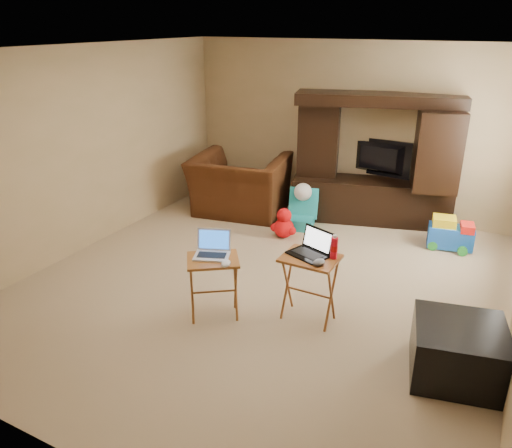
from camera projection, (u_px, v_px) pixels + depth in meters
The scene contains 19 objects.
floor at pixel (264, 284), 5.62m from camera, with size 5.50×5.50×0.00m, color tan.
ceiling at pixel (266, 49), 4.66m from camera, with size 5.50×5.50×0.00m, color silver.
wall_back at pixel (348, 129), 7.39m from camera, with size 5.00×5.00×0.00m, color tan.
wall_front at pixel (52, 301), 2.89m from camera, with size 5.00×5.00×0.00m, color tan.
wall_left at pixel (86, 150), 6.21m from camera, with size 5.50×5.50×0.00m, color tan.
entertainment_center at pixel (374, 160), 7.05m from camera, with size 2.24×0.56×1.84m, color black.
television at pixel (378, 159), 7.24m from camera, with size 0.93×0.12×0.54m, color black.
recliner at pixel (240, 185), 7.52m from camera, with size 1.35×1.18×0.88m, color #44210E.
child_rocker at pixel (299, 209), 7.05m from camera, with size 0.41×0.47×0.55m, color teal, non-canonical shape.
plush_toy at pixel (284, 223), 6.73m from camera, with size 0.38×0.32×0.42m, color red, non-canonical shape.
push_toy at pixel (451, 233), 6.41m from camera, with size 0.56×0.40×0.42m, color blue, non-canonical shape.
ottoman at pixel (458, 351), 4.10m from camera, with size 0.72×0.72×0.46m, color black.
tray_table_left at pixel (214, 288), 4.89m from camera, with size 0.49×0.39×0.64m, color brown.
tray_table_right at pixel (309, 289), 4.84m from camera, with size 0.52×0.42×0.68m, color #935723.
laptop_left at pixel (211, 246), 4.76m from camera, with size 0.33×0.27×0.24m, color silver.
laptop_right at pixel (308, 244), 4.69m from camera, with size 0.36×0.29×0.24m, color black.
mouse_left at pixel (226, 263), 4.62m from camera, with size 0.08×0.13×0.05m, color silver.
mouse_right at pixel (319, 262), 4.54m from camera, with size 0.09×0.14×0.06m, color #44444A.
water_bottle at pixel (334, 248), 4.65m from camera, with size 0.07×0.07×0.21m, color red.
Camera 1 is at (2.21, -4.42, 2.76)m, focal length 35.00 mm.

